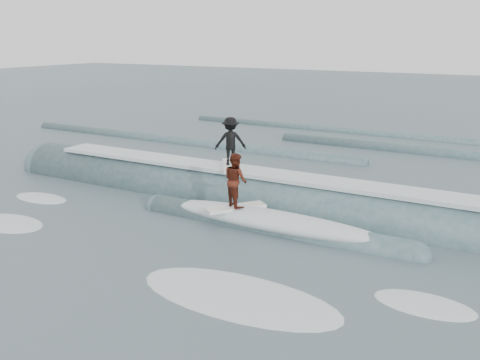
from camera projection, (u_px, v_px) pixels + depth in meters
The scene contains 6 objects.
ground at pixel (147, 262), 14.56m from camera, with size 160.00×160.00×0.00m, color #3A4F54.
breaking_wave at pixel (255, 204), 19.42m from camera, with size 23.74×3.94×2.33m.
surfer_black at pixel (230, 143), 19.62m from camera, with size 1.56×1.97×1.87m.
surfer_red at pixel (236, 183), 17.27m from camera, with size 1.65×1.92×1.87m.
whitewater at pixel (133, 279), 13.54m from camera, with size 16.54×9.42×0.10m.
far_swells at pixel (343, 147), 29.62m from camera, with size 37.84×8.65×0.80m.
Camera 1 is at (8.87, -10.44, 5.98)m, focal length 40.00 mm.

